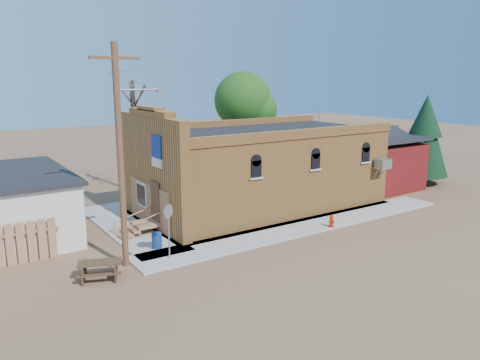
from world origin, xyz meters
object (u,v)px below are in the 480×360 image
utility_pole (121,152)px  trash_barrel (157,240)px  fire_hydrant (331,221)px  stop_sign (168,217)px  brick_bar (258,169)px  picnic_table (100,268)px

utility_pole → trash_barrel: size_ratio=12.72×
utility_pole → fire_hydrant: 11.50m
fire_hydrant → stop_sign: stop_sign is taller
stop_sign → brick_bar: bearing=23.6°
stop_sign → picnic_table: size_ratio=1.22×
utility_pole → picnic_table: utility_pole is taller
stop_sign → fire_hydrant: bearing=-11.7°
trash_barrel → brick_bar: bearing=22.4°
stop_sign → picnic_table: bearing=178.1°
utility_pole → stop_sign: utility_pole is taller
utility_pole → stop_sign: (1.73, -0.44, -2.84)m
brick_bar → utility_pole: bearing=-156.3°
brick_bar → stop_sign: (-8.06, -4.73, -0.41)m
utility_pole → stop_sign: bearing=-14.2°
brick_bar → utility_pole: (-9.79, -4.29, 2.43)m
fire_hydrant → trash_barrel: trash_barrel is taller
fire_hydrant → picnic_table: bearing=-167.8°
brick_bar → trash_barrel: 8.87m
brick_bar → trash_barrel: brick_bar is taller
brick_bar → fire_hydrant: (0.78, -5.50, -1.94)m
fire_hydrant → brick_bar: bearing=112.6°
fire_hydrant → trash_barrel: bearing=-179.5°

